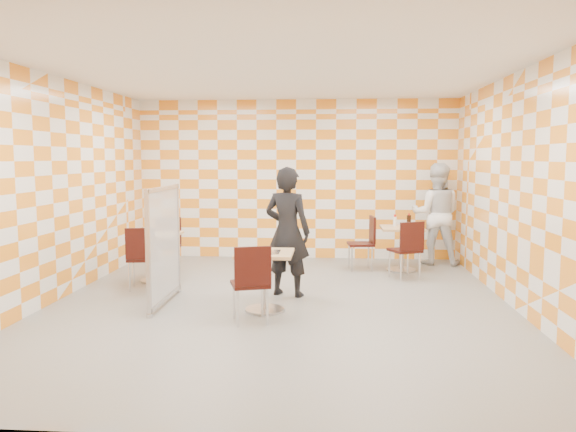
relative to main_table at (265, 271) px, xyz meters
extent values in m
plane|color=gray|center=(0.15, 0.29, -0.51)|extent=(7.00, 7.00, 0.00)
plane|color=white|center=(0.15, 0.29, 2.49)|extent=(7.00, 7.00, 0.00)
plane|color=white|center=(0.15, 3.79, 0.99)|extent=(6.00, 0.00, 6.00)
plane|color=white|center=(-2.85, 0.29, 0.99)|extent=(0.00, 7.00, 7.00)
plane|color=white|center=(3.15, 0.29, 0.99)|extent=(0.00, 7.00, 7.00)
cube|color=tan|center=(0.00, 0.00, 0.22)|extent=(0.70, 0.70, 0.04)
cylinder|color=#A5A5AA|center=(0.00, 0.00, -0.14)|extent=(0.08, 0.08, 0.70)
cylinder|color=#A5A5AA|center=(0.00, 0.00, -0.49)|extent=(0.50, 0.50, 0.03)
cube|color=tan|center=(2.02, 2.66, 0.22)|extent=(0.70, 0.70, 0.04)
cylinder|color=#A5A5AA|center=(2.02, 2.66, -0.14)|extent=(0.08, 0.08, 0.70)
cylinder|color=#A5A5AA|center=(2.02, 2.66, -0.49)|extent=(0.50, 0.50, 0.03)
cube|color=tan|center=(-1.87, 1.55, 0.22)|extent=(0.70, 0.70, 0.04)
cylinder|color=#A5A5AA|center=(-1.87, 1.55, -0.14)|extent=(0.08, 0.08, 0.70)
cylinder|color=#A5A5AA|center=(-1.87, 1.55, -0.49)|extent=(0.50, 0.50, 0.03)
cube|color=black|center=(-0.11, -0.49, -0.06)|extent=(0.52, 0.52, 0.04)
cube|color=black|center=(-0.05, -0.68, 0.19)|extent=(0.41, 0.16, 0.45)
cylinder|color=silver|center=(0.00, -0.28, -0.29)|extent=(0.03, 0.03, 0.43)
cylinder|color=silver|center=(-0.32, -0.38, -0.29)|extent=(0.03, 0.03, 0.43)
cylinder|color=silver|center=(0.10, -0.60, -0.29)|extent=(0.03, 0.03, 0.43)
cylinder|color=silver|center=(-0.22, -0.70, -0.29)|extent=(0.03, 0.03, 0.43)
cube|color=black|center=(1.99, 2.06, -0.06)|extent=(0.56, 0.56, 0.04)
cube|color=black|center=(2.08, 1.88, 0.19)|extent=(0.40, 0.21, 0.45)
cylinder|color=silver|center=(2.08, 2.29, -0.29)|extent=(0.03, 0.03, 0.43)
cylinder|color=silver|center=(1.77, 2.14, -0.29)|extent=(0.03, 0.03, 0.43)
cylinder|color=silver|center=(2.22, 1.98, -0.29)|extent=(0.03, 0.03, 0.43)
cylinder|color=silver|center=(1.91, 1.83, -0.29)|extent=(0.03, 0.03, 0.43)
cube|color=black|center=(1.33, 2.66, -0.06)|extent=(0.47, 0.47, 0.04)
cube|color=black|center=(1.53, 2.68, 0.19)|extent=(0.09, 0.42, 0.45)
cylinder|color=silver|center=(1.14, 2.81, -0.29)|extent=(0.03, 0.03, 0.43)
cylinder|color=silver|center=(1.18, 2.47, -0.29)|extent=(0.03, 0.03, 0.43)
cylinder|color=silver|center=(1.48, 2.85, -0.29)|extent=(0.03, 0.03, 0.43)
cylinder|color=silver|center=(1.52, 2.51, -0.29)|extent=(0.03, 0.03, 0.43)
cube|color=black|center=(-1.91, 1.03, -0.06)|extent=(0.49, 0.49, 0.04)
cube|color=black|center=(-1.87, 0.84, 0.19)|extent=(0.42, 0.11, 0.45)
cylinder|color=silver|center=(-1.77, 1.23, -0.29)|extent=(0.03, 0.03, 0.43)
cylinder|color=silver|center=(-2.11, 1.17, -0.29)|extent=(0.03, 0.03, 0.43)
cylinder|color=silver|center=(-1.71, 0.90, -0.29)|extent=(0.03, 0.03, 0.43)
cylinder|color=silver|center=(-2.05, 0.84, -0.29)|extent=(0.03, 0.03, 0.43)
cube|color=black|center=(-1.87, 2.08, -0.06)|extent=(0.45, 0.45, 0.04)
cube|color=black|center=(-1.89, 2.28, 0.19)|extent=(0.42, 0.07, 0.45)
cylinder|color=silver|center=(-2.03, 1.90, -0.29)|extent=(0.03, 0.03, 0.43)
cylinder|color=silver|center=(-1.69, 1.93, -0.29)|extent=(0.03, 0.03, 0.43)
cylinder|color=silver|center=(-2.06, 2.24, -0.29)|extent=(0.03, 0.03, 0.43)
cylinder|color=silver|center=(-1.72, 2.27, -0.29)|extent=(0.03, 0.03, 0.43)
cube|color=white|center=(-1.35, 0.24, 0.29)|extent=(0.02, 1.30, 1.40)
cube|color=#B2B2B7|center=(-1.35, 0.24, 1.01)|extent=(0.05, 1.30, 0.05)
cube|color=#B2B2B7|center=(-1.35, 0.24, -0.43)|extent=(0.05, 1.30, 0.05)
cube|color=#B2B2B7|center=(-1.35, -0.41, 0.29)|extent=(0.05, 0.05, 1.50)
cylinder|color=#B2B2B7|center=(-1.35, -0.41, -0.48)|extent=(0.08, 0.08, 0.05)
cube|color=#B2B2B7|center=(-1.35, 0.89, 0.29)|extent=(0.05, 0.05, 1.50)
cylinder|color=#B2B2B7|center=(-1.35, 0.89, -0.48)|extent=(0.08, 0.08, 0.05)
imported|color=black|center=(0.22, 0.82, 0.39)|extent=(0.76, 0.61, 1.79)
imported|color=white|center=(2.70, 3.34, 0.40)|extent=(0.98, 0.82, 1.82)
cube|color=silver|center=(0.00, -0.02, 0.24)|extent=(0.38, 0.34, 0.01)
cone|color=tan|center=(0.00, -0.02, 0.26)|extent=(0.40, 0.40, 0.02)
cone|color=#F2D88C|center=(0.00, 0.00, 0.27)|extent=(0.33, 0.33, 0.01)
cylinder|color=maroon|center=(-0.06, -0.12, 0.28)|extent=(0.04, 0.04, 0.01)
cylinder|color=maroon|center=(0.05, -0.11, 0.28)|extent=(0.04, 0.04, 0.01)
cylinder|color=maroon|center=(0.00, -0.04, 0.28)|extent=(0.04, 0.04, 0.01)
cylinder|color=maroon|center=(-0.05, 0.01, 0.28)|extent=(0.04, 0.04, 0.01)
cylinder|color=maroon|center=(0.06, -0.01, 0.28)|extent=(0.04, 0.04, 0.01)
torus|color=black|center=(0.05, -0.05, 0.28)|extent=(0.03, 0.03, 0.01)
torus|color=black|center=(-0.02, -0.08, 0.28)|extent=(0.03, 0.03, 0.01)
torus|color=black|center=(0.02, 0.02, 0.28)|extent=(0.03, 0.03, 0.01)
torus|color=black|center=(-0.07, -0.04, 0.28)|extent=(0.03, 0.03, 0.01)
cylinder|color=white|center=(1.91, 2.77, 0.32)|extent=(0.06, 0.06, 0.16)
cylinder|color=red|center=(1.91, 2.77, 0.42)|extent=(0.04, 0.04, 0.04)
cylinder|color=black|center=(2.13, 2.68, 0.34)|extent=(0.07, 0.07, 0.20)
cylinder|color=red|center=(2.13, 2.68, 0.46)|extent=(0.03, 0.03, 0.03)
camera|label=1|loc=(0.82, -6.84, 1.41)|focal=35.00mm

